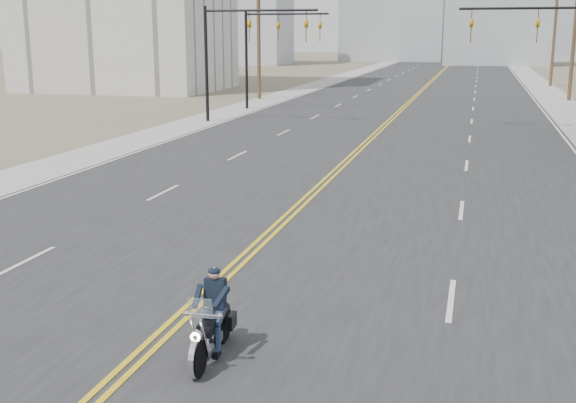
{
  "coord_description": "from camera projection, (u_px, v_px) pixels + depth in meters",
  "views": [
    {
      "loc": [
        5.3,
        -10.35,
        5.36
      ],
      "look_at": [
        1.21,
        5.24,
        1.6
      ],
      "focal_mm": 45.0,
      "sensor_mm": 36.0,
      "label": 1
    }
  ],
  "objects": [
    {
      "name": "haze_bldg_a",
      "position": [
        247.0,
        1.0,
        126.75
      ],
      "size": [
        14.0,
        12.0,
        22.0
      ],
      "primitive_type": "cube",
      "color": "#B7BCC6",
      "rests_on": "ground"
    },
    {
      "name": "traffic_mast_far",
      "position": [
        269.0,
        41.0,
        51.15
      ],
      "size": [
        6.1,
        0.26,
        7.0
      ],
      "color": "black",
      "rests_on": "ground"
    },
    {
      "name": "sidewalk_right",
      "position": [
        540.0,
        86.0,
        75.37
      ],
      "size": [
        3.0,
        200.0,
        0.01
      ],
      "primitive_type": "cube",
      "color": "#A5A5A0",
      "rests_on": "ground"
    },
    {
      "name": "utility_pole_d",
      "position": [
        575.0,
        26.0,
        57.75
      ],
      "size": [
        2.2,
        0.3,
        11.5
      ],
      "color": "brown",
      "rests_on": "ground"
    },
    {
      "name": "haze_bldg_f",
      "position": [
        199.0,
        20.0,
        145.27
      ],
      "size": [
        12.0,
        12.0,
        16.0
      ],
      "primitive_type": "cube",
      "color": "#ADB2B7",
      "rests_on": "ground"
    },
    {
      "name": "utility_pole_e",
      "position": [
        555.0,
        30.0,
        73.82
      ],
      "size": [
        2.2,
        0.3,
        11.0
      ],
      "color": "brown",
      "rests_on": "ground"
    },
    {
      "name": "motorcyclist",
      "position": [
        211.0,
        316.0,
        12.04
      ],
      "size": [
        0.94,
        1.99,
        1.52
      ],
      "primitive_type": null,
      "rotation": [
        0.0,
        0.0,
        3.19
      ],
      "color": "black",
      "rests_on": "ground"
    },
    {
      "name": "utility_pole_left",
      "position": [
        259.0,
        32.0,
        59.33
      ],
      "size": [
        2.2,
        0.3,
        10.5
      ],
      "color": "brown",
      "rests_on": "ground"
    },
    {
      "name": "traffic_mast_left",
      "position": [
        237.0,
        41.0,
        43.51
      ],
      "size": [
        7.1,
        0.26,
        7.0
      ],
      "color": "black",
      "rests_on": "ground"
    },
    {
      "name": "ground_plane",
      "position": [
        141.0,
        356.0,
        12.27
      ],
      "size": [
        400.0,
        400.0,
        0.0
      ],
      "primitive_type": "plane",
      "color": "#776D56",
      "rests_on": "ground"
    },
    {
      "name": "sidewalk_left",
      "position": [
        325.0,
        82.0,
        81.05
      ],
      "size": [
        3.0,
        200.0,
        0.01
      ],
      "primitive_type": "cube",
      "color": "#A5A5A0",
      "rests_on": "ground"
    },
    {
      "name": "haze_bldg_b",
      "position": [
        498.0,
        24.0,
        126.46
      ],
      "size": [
        18.0,
        14.0,
        14.0
      ],
      "primitive_type": "cube",
      "color": "#ADB2B7",
      "rests_on": "ground"
    },
    {
      "name": "road",
      "position": [
        428.0,
        84.0,
        78.21
      ],
      "size": [
        20.0,
        200.0,
        0.01
      ],
      "primitive_type": "cube",
      "color": "#303033",
      "rests_on": "ground"
    },
    {
      "name": "traffic_mast_right",
      "position": [
        551.0,
        42.0,
        39.08
      ],
      "size": [
        7.1,
        0.26,
        7.0
      ],
      "color": "black",
      "rests_on": "ground"
    }
  ]
}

